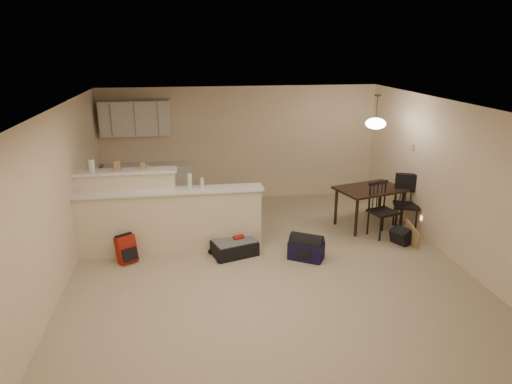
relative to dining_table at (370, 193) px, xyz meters
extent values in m
plane|color=#B9AB8E|center=(-2.20, -1.49, -0.67)|extent=(7.00, 7.00, 0.00)
plane|color=white|center=(-2.20, -1.49, 1.83)|extent=(7.00, 7.00, 0.00)
cube|color=beige|center=(-2.20, 2.01, 0.58)|extent=(6.00, 0.02, 2.50)
cube|color=beige|center=(-2.20, -4.99, 0.58)|extent=(6.00, 0.02, 2.50)
cube|color=beige|center=(-5.20, -1.49, 0.58)|extent=(0.02, 7.00, 2.50)
cube|color=beige|center=(0.80, -1.49, 0.58)|extent=(0.02, 7.00, 2.50)
cube|color=beige|center=(-3.70, -0.59, -0.14)|extent=(3.00, 0.28, 1.05)
cube|color=white|center=(-3.70, -0.59, 0.40)|extent=(3.08, 0.38, 0.04)
cube|color=beige|center=(-4.40, -0.37, 0.01)|extent=(1.60, 0.24, 1.35)
cube|color=white|center=(-4.40, -0.37, 0.70)|extent=(1.68, 0.34, 0.04)
cube|color=white|center=(-4.40, 1.83, 1.23)|extent=(1.40, 0.34, 0.70)
cube|color=white|center=(-4.20, 1.70, -0.22)|extent=(1.80, 0.60, 0.90)
cube|color=beige|center=(0.78, 0.06, 0.83)|extent=(0.02, 0.12, 0.12)
cylinder|color=silver|center=(-4.90, -0.37, 0.82)|extent=(0.10, 0.10, 0.20)
cube|color=#A68056|center=(-4.51, -0.37, 0.80)|extent=(0.10, 0.07, 0.16)
cube|color=#A68056|center=(-4.10, -0.37, 0.78)|extent=(0.08, 0.06, 0.12)
cylinder|color=silver|center=(-3.36, -0.59, 0.55)|extent=(0.07, 0.07, 0.26)
cylinder|color=silver|center=(-3.16, -0.59, 0.51)|extent=(0.06, 0.06, 0.18)
cube|color=black|center=(0.00, 0.00, 0.07)|extent=(1.39, 1.11, 0.04)
cylinder|color=black|center=(-0.42, -0.46, -0.31)|extent=(0.06, 0.06, 0.72)
cylinder|color=black|center=(0.60, -0.17, -0.31)|extent=(0.06, 0.06, 0.72)
cylinder|color=black|center=(-0.60, 0.17, -0.31)|extent=(0.06, 0.06, 0.72)
cylinder|color=black|center=(0.42, 0.46, -0.31)|extent=(0.06, 0.06, 0.72)
cylinder|color=brown|center=(0.00, 0.00, 1.58)|extent=(0.02, 0.02, 0.50)
cylinder|color=brown|center=(0.00, 0.00, 1.81)|extent=(0.12, 0.12, 0.03)
ellipsoid|color=white|center=(0.00, 0.00, 1.31)|extent=(0.36, 0.36, 0.20)
cube|color=black|center=(-2.67, -0.88, -0.55)|extent=(0.81, 0.65, 0.24)
cube|color=#9F1E11|center=(-4.41, -0.88, -0.45)|extent=(0.34, 0.31, 0.44)
cube|color=#121034|center=(-1.54, -1.22, -0.52)|extent=(0.63, 0.54, 0.30)
cube|color=black|center=(0.25, -0.88, -0.53)|extent=(0.34, 0.38, 0.27)
cube|color=#A68056|center=(0.41, -0.95, -0.49)|extent=(0.04, 0.47, 0.36)
camera|label=1|loc=(-3.36, -7.77, 2.67)|focal=32.00mm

